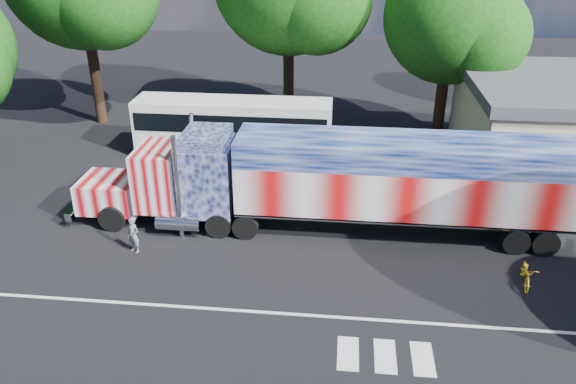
# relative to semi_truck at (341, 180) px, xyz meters

# --- Properties ---
(ground) EXTENTS (100.00, 100.00, 0.00)m
(ground) POSITION_rel_semi_truck_xyz_m (-2.28, -3.30, -2.46)
(ground) COLOR black
(lane_markings) EXTENTS (30.00, 2.67, 0.01)m
(lane_markings) POSITION_rel_semi_truck_xyz_m (-0.57, -7.07, -2.45)
(lane_markings) COLOR silver
(lane_markings) RESTS_ON ground
(semi_truck) EXTENTS (22.39, 3.54, 4.77)m
(semi_truck) POSITION_rel_semi_truck_xyz_m (0.00, 0.00, 0.00)
(semi_truck) COLOR black
(semi_truck) RESTS_ON ground
(coach_bus) EXTENTS (11.43, 2.66, 3.32)m
(coach_bus) POSITION_rel_semi_truck_xyz_m (-6.40, 8.27, -0.73)
(coach_bus) COLOR silver
(coach_bus) RESTS_ON ground
(woman) EXTENTS (0.68, 0.57, 1.59)m
(woman) POSITION_rel_semi_truck_xyz_m (-8.55, -2.82, -1.66)
(woman) COLOR slate
(woman) RESTS_ON ground
(bicycle) EXTENTS (0.93, 1.89, 0.95)m
(bicycle) POSITION_rel_semi_truck_xyz_m (7.29, -3.51, -1.98)
(bicycle) COLOR gold
(bicycle) RESTS_ON ground
(tree_ne_a) EXTENTS (8.26, 7.87, 11.47)m
(tree_ne_a) POSITION_rel_semi_truck_xyz_m (6.10, 12.31, 5.03)
(tree_ne_a) COLOR black
(tree_ne_a) RESTS_ON ground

